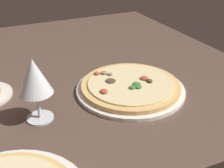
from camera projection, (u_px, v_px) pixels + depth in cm
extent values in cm
cube|color=brown|center=(93.00, 103.00, 77.55)|extent=(150.00, 110.00, 4.00)
cylinder|color=silver|center=(131.00, 89.00, 79.20)|extent=(30.09, 30.09, 1.00)
cylinder|color=tan|center=(131.00, 86.00, 78.67)|extent=(27.45, 27.45, 1.20)
cylinder|color=beige|center=(131.00, 83.00, 78.29)|extent=(23.76, 23.76, 0.40)
ellipsoid|color=#387033|center=(132.00, 87.00, 75.18)|extent=(1.74, 1.71, 0.65)
ellipsoid|color=#387033|center=(138.00, 86.00, 75.85)|extent=(2.78, 1.98, 0.58)
ellipsoid|color=#AD4733|center=(104.00, 91.00, 73.28)|extent=(2.42, 1.93, 0.70)
ellipsoid|color=#387033|center=(137.00, 84.00, 77.01)|extent=(2.36, 2.09, 0.49)
ellipsoid|color=#AD4733|center=(97.00, 73.00, 82.48)|extent=(1.84, 1.64, 0.71)
ellipsoid|color=brown|center=(110.00, 74.00, 82.19)|extent=(1.69, 1.62, 0.46)
ellipsoid|color=#937556|center=(104.00, 73.00, 82.78)|extent=(1.98, 1.87, 0.77)
ellipsoid|color=#AD4733|center=(144.00, 78.00, 79.84)|extent=(2.24, 2.24, 0.69)
ellipsoid|color=#4C3828|center=(111.00, 81.00, 78.73)|extent=(2.93, 2.85, 0.40)
ellipsoid|color=#4C3828|center=(150.00, 81.00, 78.33)|extent=(2.00, 1.56, 0.71)
cylinder|color=silver|center=(40.00, 118.00, 67.66)|extent=(6.39, 6.39, 0.40)
cylinder|color=silver|center=(38.00, 105.00, 65.97)|extent=(0.80, 0.80, 6.68)
cone|color=silver|center=(34.00, 76.00, 62.37)|extent=(7.76, 7.76, 8.37)
cone|color=#5B0F19|center=(35.00, 85.00, 63.44)|extent=(3.25, 3.25, 3.90)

